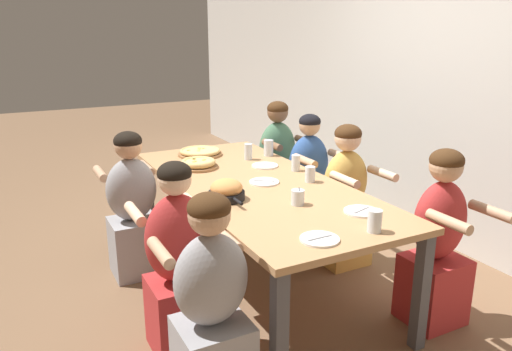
# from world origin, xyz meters

# --- Properties ---
(ground_plane) EXTENTS (18.00, 18.00, 0.00)m
(ground_plane) POSITION_xyz_m (0.00, 0.00, 0.00)
(ground_plane) COLOR brown
(ground_plane) RESTS_ON ground
(restaurant_back_panel) EXTENTS (10.00, 0.06, 3.20)m
(restaurant_back_panel) POSITION_xyz_m (0.00, 1.74, 1.60)
(restaurant_back_panel) COLOR silver
(restaurant_back_panel) RESTS_ON ground
(dining_table) EXTENTS (2.37, 1.04, 0.75)m
(dining_table) POSITION_xyz_m (0.00, 0.00, 0.68)
(dining_table) COLOR tan
(dining_table) RESTS_ON ground
(pizza_board_main) EXTENTS (0.37, 0.37, 0.05)m
(pizza_board_main) POSITION_xyz_m (-0.89, -0.06, 0.77)
(pizza_board_main) COLOR #996B42
(pizza_board_main) RESTS_ON dining_table
(pizza_board_second) EXTENTS (0.30, 0.30, 0.06)m
(pizza_board_second) POSITION_xyz_m (-0.53, -0.22, 0.78)
(pizza_board_second) COLOR #996B42
(pizza_board_second) RESTS_ON dining_table
(skillet_bowl) EXTENTS (0.33, 0.23, 0.13)m
(skillet_bowl) POSITION_xyz_m (0.23, -0.32, 0.80)
(skillet_bowl) COLOR black
(skillet_bowl) RESTS_ON dining_table
(empty_plate_a) EXTENTS (0.20, 0.20, 0.02)m
(empty_plate_a) POSITION_xyz_m (-0.33, 0.25, 0.75)
(empty_plate_a) COLOR white
(empty_plate_a) RESTS_ON dining_table
(empty_plate_b) EXTENTS (0.20, 0.20, 0.02)m
(empty_plate_b) POSITION_xyz_m (0.79, 0.27, 0.75)
(empty_plate_b) COLOR white
(empty_plate_b) RESTS_ON dining_table
(empty_plate_c) EXTENTS (0.21, 0.21, 0.02)m
(empty_plate_c) POSITION_xyz_m (0.03, 0.05, 0.75)
(empty_plate_c) COLOR white
(empty_plate_c) RESTS_ON dining_table
(empty_plate_d) EXTENTS (0.20, 0.20, 0.02)m
(empty_plate_d) POSITION_xyz_m (1.01, -0.16, 0.75)
(empty_plate_d) COLOR white
(empty_plate_d) RESTS_ON dining_table
(cocktail_glass_blue) EXTENTS (0.08, 0.08, 0.12)m
(cocktail_glass_blue) POSITION_xyz_m (0.51, 0.02, 0.79)
(cocktail_glass_blue) COLOR silver
(cocktail_glass_blue) RESTS_ON dining_table
(drinking_glass_a) EXTENTS (0.06, 0.06, 0.13)m
(drinking_glass_a) POSITION_xyz_m (-0.58, 0.23, 0.81)
(drinking_glass_a) COLOR silver
(drinking_glass_a) RESTS_ON dining_table
(drinking_glass_b) EXTENTS (0.07, 0.07, 0.11)m
(drinking_glass_b) POSITION_xyz_m (0.16, 0.34, 0.80)
(drinking_glass_b) COLOR silver
(drinking_glass_b) RESTS_ON dining_table
(drinking_glass_c) EXTENTS (0.06, 0.06, 0.12)m
(drinking_glass_c) POSITION_xyz_m (-0.12, 0.40, 0.80)
(drinking_glass_c) COLOR silver
(drinking_glass_c) RESTS_ON dining_table
(drinking_glass_d) EXTENTS (0.08, 0.08, 0.13)m
(drinking_glass_d) POSITION_xyz_m (-0.62, 0.44, 0.81)
(drinking_glass_d) COLOR silver
(drinking_glass_d) RESTS_ON dining_table
(drinking_glass_e) EXTENTS (0.08, 0.08, 0.12)m
(drinking_glass_e) POSITION_xyz_m (1.05, 0.15, 0.80)
(drinking_glass_e) COLOR silver
(drinking_glass_e) RESTS_ON dining_table
(diner_far_midleft) EXTENTS (0.51, 0.40, 1.10)m
(diner_far_midleft) POSITION_xyz_m (-0.46, 0.74, 0.49)
(diner_far_midleft) COLOR #2D5193
(diner_far_midleft) RESTS_ON ground
(diner_far_center) EXTENTS (0.51, 0.40, 1.10)m
(diner_far_center) POSITION_xyz_m (0.04, 0.74, 0.50)
(diner_far_center) COLOR gold
(diner_far_center) RESTS_ON ground
(diner_near_midright) EXTENTS (0.51, 0.40, 1.11)m
(diner_near_midright) POSITION_xyz_m (0.50, -0.74, 0.50)
(diner_near_midright) COLOR #B22D2D
(diner_near_midright) RESTS_ON ground
(diner_near_right) EXTENTS (0.51, 0.40, 1.08)m
(diner_near_right) POSITION_xyz_m (0.97, -0.74, 0.49)
(diner_near_right) COLOR #99999E
(diner_near_right) RESTS_ON ground
(diner_far_right) EXTENTS (0.51, 0.40, 1.11)m
(diner_far_right) POSITION_xyz_m (0.96, 0.74, 0.51)
(diner_far_right) COLOR #B22D2D
(diner_far_right) RESTS_ON ground
(diner_far_left) EXTENTS (0.51, 0.40, 1.13)m
(diner_far_left) POSITION_xyz_m (-0.99, 0.74, 0.52)
(diner_far_left) COLOR #477556
(diner_far_left) RESTS_ON ground
(diner_near_midleft) EXTENTS (0.51, 0.40, 1.08)m
(diner_near_midleft) POSITION_xyz_m (-0.52, -0.74, 0.50)
(diner_near_midleft) COLOR #99999E
(diner_near_midleft) RESTS_ON ground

